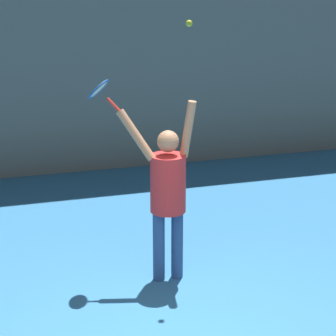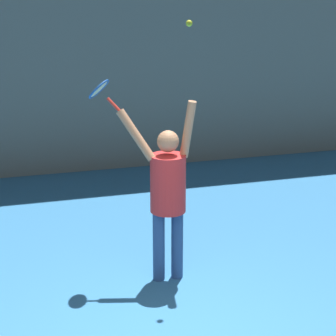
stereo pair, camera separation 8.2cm
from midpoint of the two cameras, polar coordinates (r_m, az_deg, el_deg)
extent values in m
cube|color=slate|center=(10.26, -9.65, 13.15)|extent=(18.00, 0.10, 5.00)
cylinder|color=#2D4C7F|center=(6.68, -1.22, -7.35)|extent=(0.13, 0.13, 0.80)
cylinder|color=#2D4C7F|center=(6.73, 0.51, -7.13)|extent=(0.13, 0.13, 0.80)
cylinder|color=red|center=(6.44, -0.36, -1.46)|extent=(0.38, 0.38, 0.62)
sphere|color=tan|center=(6.31, -0.37, 2.52)|extent=(0.23, 0.23, 0.23)
cylinder|color=tan|center=(6.32, 1.51, 3.64)|extent=(0.20, 0.18, 0.61)
cylinder|color=tan|center=(6.33, -3.40, 3.09)|extent=(0.40, 0.35, 0.54)
cylinder|color=red|center=(6.36, -5.51, 5.93)|extent=(0.15, 0.11, 0.15)
torus|color=#1E51A5|center=(6.39, -6.90, 7.34)|extent=(0.33, 0.35, 0.22)
cylinder|color=beige|center=(6.39, -6.90, 7.34)|extent=(0.27, 0.29, 0.17)
sphere|color=#CCDB2D|center=(6.11, 1.61, 13.41)|extent=(0.07, 0.07, 0.07)
camera|label=1|loc=(0.04, -90.37, -0.11)|focal=65.00mm
camera|label=2|loc=(0.04, 89.63, 0.11)|focal=65.00mm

